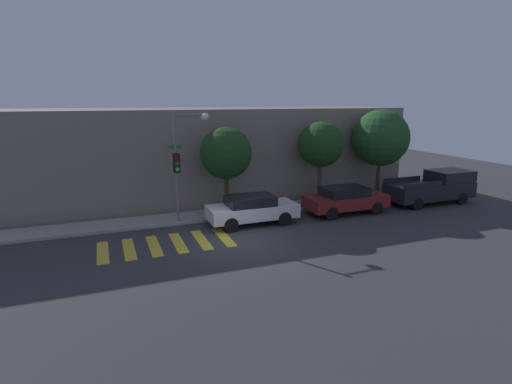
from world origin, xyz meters
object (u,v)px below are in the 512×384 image
traffic_light_pole (183,153)px  tree_midblock (321,145)px  sedan_near_corner (252,209)px  tree_near_corner (226,153)px  sedan_middle (345,199)px  tree_far_end (381,138)px  pickup_truck (434,187)px

traffic_light_pole → tree_midblock: bearing=5.2°
traffic_light_pole → tree_midblock: 7.92m
sedan_near_corner → tree_near_corner: (-0.67, 1.99, 2.50)m
sedan_near_corner → tree_near_corner: bearing=108.5°
traffic_light_pole → tree_near_corner: 2.46m
traffic_light_pole → tree_near_corner: size_ratio=1.17×
tree_midblock → sedan_middle: bearing=-77.0°
sedan_middle → tree_far_end: (3.59, 1.99, 2.95)m
tree_far_end → sedan_near_corner: bearing=-167.4°
sedan_near_corner → tree_far_end: bearing=12.6°
sedan_near_corner → tree_midblock: 5.93m
pickup_truck → tree_near_corner: size_ratio=1.14×
pickup_truck → tree_far_end: bearing=141.2°
tree_near_corner → tree_far_end: (9.60, -0.00, 0.46)m
tree_far_end → tree_near_corner: bearing=180.0°
sedan_near_corner → sedan_middle: size_ratio=0.99×
sedan_near_corner → sedan_middle: 5.34m
pickup_truck → tree_far_end: tree_far_end is taller
traffic_light_pole → tree_near_corner: bearing=17.2°
sedan_near_corner → tree_far_end: (8.93, 1.99, 2.96)m
sedan_middle → sedan_near_corner: bearing=180.0°
tree_near_corner → tree_far_end: tree_far_end is taller
sedan_near_corner → tree_far_end: tree_far_end is taller
sedan_near_corner → tree_far_end: 9.62m
traffic_light_pole → sedan_middle: traffic_light_pole is taller
traffic_light_pole → sedan_middle: 8.86m
sedan_near_corner → pickup_truck: 11.41m
traffic_light_pole → tree_far_end: size_ratio=1.00×
pickup_truck → tree_near_corner: tree_near_corner is taller
traffic_light_pole → sedan_near_corner: size_ratio=1.24×
traffic_light_pole → tree_far_end: 11.96m
sedan_middle → tree_midblock: bearing=103.0°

